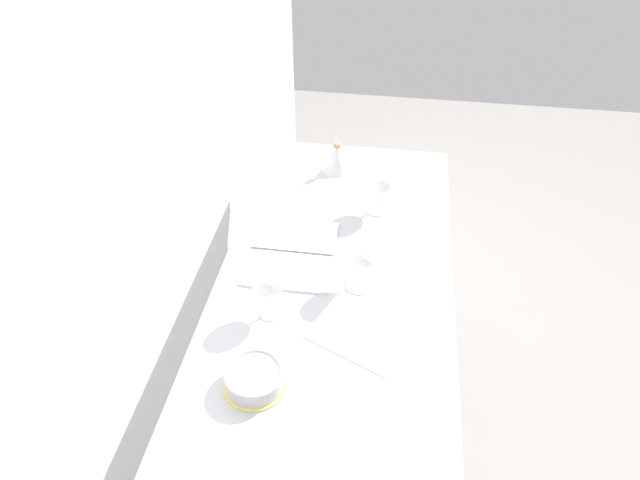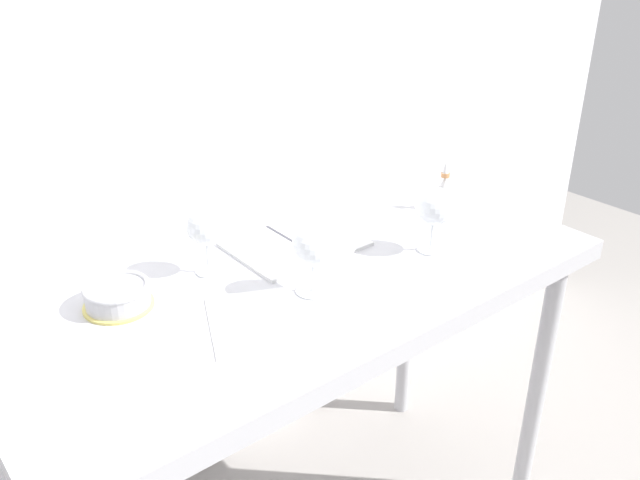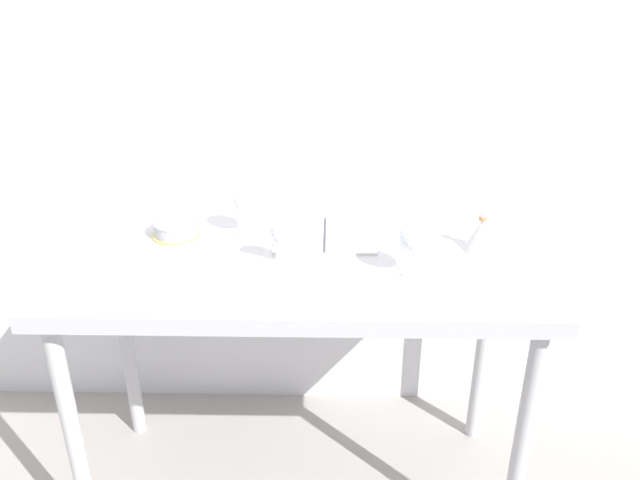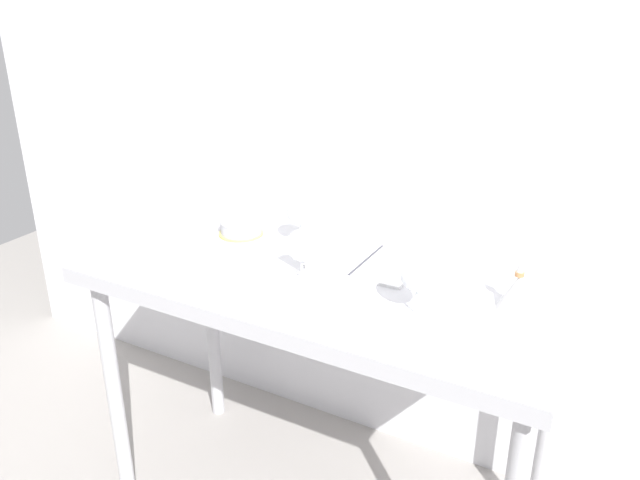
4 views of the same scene
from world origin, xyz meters
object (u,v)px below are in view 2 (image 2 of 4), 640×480
wine_glass_near_right (434,208)px  open_notebook (294,244)px  decanter_funnel (444,193)px  wine_glass_near_center (312,248)px  tasting_sheet_upper (257,321)px  wine_glass_far_left (205,228)px  tasting_bowl (117,295)px

wine_glass_near_right → open_notebook: 0.35m
wine_glass_near_right → decanter_funnel: wine_glass_near_right is taller
wine_glass_near_center → decanter_funnel: size_ratio=1.11×
wine_glass_near_right → tasting_sheet_upper: (-0.51, 0.00, -0.11)m
wine_glass_far_left → tasting_bowl: 0.24m
wine_glass_far_left → decanter_funnel: size_ratio=1.12×
tasting_sheet_upper → decanter_funnel: 0.74m
tasting_sheet_upper → decanter_funnel: (0.72, 0.15, 0.05)m
wine_glass_far_left → tasting_bowl: bearing=-176.9°
tasting_bowl → decanter_funnel: 0.92m
decanter_funnel → tasting_sheet_upper: bearing=-168.0°
tasting_bowl → decanter_funnel: size_ratio=1.04×
wine_glass_near_right → wine_glass_near_center: (-0.35, 0.02, -0.01)m
wine_glass_near_right → tasting_sheet_upper: size_ratio=0.70×
wine_glass_far_left → tasting_bowl: size_ratio=1.08×
open_notebook → tasting_sheet_upper: 0.35m
tasting_sheet_upper → tasting_bowl: tasting_bowl is taller
wine_glass_near_right → tasting_bowl: 0.74m
wine_glass_near_center → wine_glass_near_right: bearing=-3.9°
wine_glass_far_left → tasting_sheet_upper: wine_glass_far_left is taller
wine_glass_far_left → decanter_funnel: (0.69, -0.09, -0.06)m
open_notebook → wine_glass_far_left: bearing=176.9°
wine_glass_far_left → tasting_bowl: wine_glass_far_left is taller
tasting_sheet_upper → decanter_funnel: decanter_funnel is taller
tasting_sheet_upper → decanter_funnel: bearing=36.1°
tasting_bowl → decanter_funnel: bearing=-4.7°
decanter_funnel → wine_glass_near_right: bearing=-144.2°
tasting_sheet_upper → open_notebook: bearing=64.9°
tasting_sheet_upper → tasting_bowl: size_ratio=1.59×
wine_glass_near_center → tasting_bowl: size_ratio=1.06×
wine_glass_far_left → tasting_sheet_upper: (-0.03, -0.24, -0.11)m
wine_glass_near_right → decanter_funnel: size_ratio=1.16×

